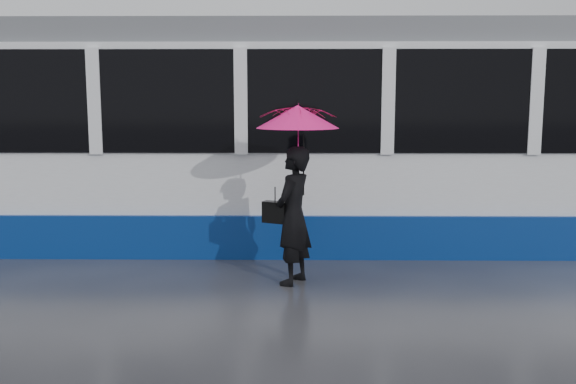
{
  "coord_description": "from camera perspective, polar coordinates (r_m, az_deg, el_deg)",
  "views": [
    {
      "loc": [
        0.43,
        -7.52,
        2.26
      ],
      "look_at": [
        0.33,
        0.3,
        1.1
      ],
      "focal_mm": 40.0,
      "sensor_mm": 36.0,
      "label": 1
    }
  ],
  "objects": [
    {
      "name": "woman",
      "position": [
        7.75,
        0.47,
        -2.12
      ],
      "size": [
        0.62,
        0.72,
        1.68
      ],
      "primitive_type": "imported",
      "rotation": [
        0.0,
        0.0,
        -2.01
      ],
      "color": "black",
      "rests_on": "ground"
    },
    {
      "name": "umbrella",
      "position": [
        7.63,
        0.85,
        5.28
      ],
      "size": [
        1.31,
        1.31,
        1.13
      ],
      "rotation": [
        0.0,
        0.0,
        -0.44
      ],
      "color": "#F81468",
      "rests_on": "ground"
    },
    {
      "name": "rails",
      "position": [
        10.27,
        -1.71,
        -4.22
      ],
      "size": [
        34.0,
        1.51,
        0.02
      ],
      "color": "#3F3D38",
      "rests_on": "ground"
    },
    {
      "name": "tram",
      "position": [
        10.04,
        -0.72,
        4.88
      ],
      "size": [
        26.0,
        2.56,
        3.35
      ],
      "color": "white",
      "rests_on": "ground"
    },
    {
      "name": "ground",
      "position": [
        7.86,
        -2.49,
        -8.28
      ],
      "size": [
        90.0,
        90.0,
        0.0
      ],
      "primitive_type": "plane",
      "color": "#27272C",
      "rests_on": "ground"
    },
    {
      "name": "handbag",
      "position": [
        7.77,
        -1.16,
        -1.8
      ],
      "size": [
        0.33,
        0.24,
        0.44
      ],
      "rotation": [
        0.0,
        0.0,
        -0.44
      ],
      "color": "black",
      "rests_on": "ground"
    }
  ]
}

